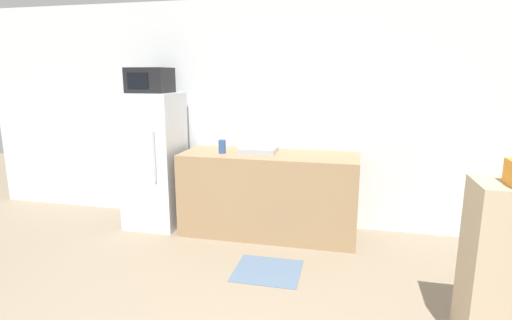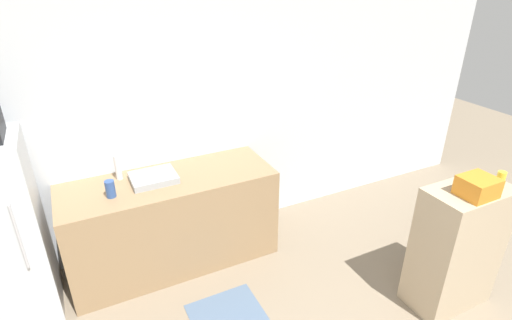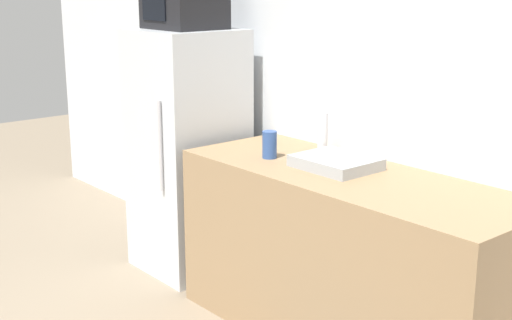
{
  "view_description": "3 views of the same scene",
  "coord_description": "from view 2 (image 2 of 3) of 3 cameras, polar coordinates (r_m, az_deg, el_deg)",
  "views": [
    {
      "loc": [
        0.71,
        -1.35,
        1.76
      ],
      "look_at": [
        -0.06,
        1.94,
        1.04
      ],
      "focal_mm": 28.0,
      "sensor_mm": 36.0,
      "label": 1
    },
    {
      "loc": [
        -0.82,
        -0.35,
        2.65
      ],
      "look_at": [
        0.46,
        2.24,
        1.24
      ],
      "focal_mm": 28.0,
      "sensor_mm": 36.0,
      "label": 2
    },
    {
      "loc": [
        2.18,
        0.27,
        1.87
      ],
      "look_at": [
        0.22,
        1.94,
        1.21
      ],
      "focal_mm": 50.0,
      "sensor_mm": 36.0,
      "label": 3
    }
  ],
  "objects": [
    {
      "name": "sink_basin",
      "position": [
        3.69,
        -14.42,
        -2.47
      ],
      "size": [
        0.4,
        0.32,
        0.06
      ],
      "primitive_type": "cube",
      "color": "#9EA3A8",
      "rests_on": "counter"
    },
    {
      "name": "jar",
      "position": [
        3.62,
        31.58,
        -2.27
      ],
      "size": [
        0.06,
        0.06,
        0.12
      ],
      "primitive_type": "cylinder",
      "color": "yellow",
      "rests_on": "shelf_cabinet"
    },
    {
      "name": "counter",
      "position": [
        3.94,
        -11.78,
        -8.54
      ],
      "size": [
        1.92,
        0.7,
        0.92
      ],
      "primitive_type": "cube",
      "color": "#937551",
      "rests_on": "ground_plane"
    },
    {
      "name": "bottle_short",
      "position": [
        3.53,
        -20.1,
        -3.9
      ],
      "size": [
        0.08,
        0.08,
        0.15
      ],
      "primitive_type": "cylinder",
      "color": "#2D4C8C",
      "rests_on": "counter"
    },
    {
      "name": "bottle_tall",
      "position": [
        3.78,
        -19.11,
        -1.0
      ],
      "size": [
        0.06,
        0.06,
        0.23
      ],
      "primitive_type": "cylinder",
      "color": "silver",
      "rests_on": "counter"
    },
    {
      "name": "refrigerator",
      "position": [
        3.73,
        -32.76,
        -8.85
      ],
      "size": [
        0.61,
        0.62,
        1.56
      ],
      "color": "silver",
      "rests_on": "ground_plane"
    },
    {
      "name": "wall_back",
      "position": [
        3.91,
        -12.61,
        5.08
      ],
      "size": [
        8.0,
        0.06,
        2.6
      ],
      "primitive_type": "cube",
      "color": "silver",
      "rests_on": "ground_plane"
    },
    {
      "name": "shelf_cabinet",
      "position": [
        3.76,
        26.68,
        -11.11
      ],
      "size": [
        0.7,
        0.4,
        1.11
      ],
      "primitive_type": "cube",
      "color": "tan",
      "rests_on": "ground_plane"
    },
    {
      "name": "kitchen_rug",
      "position": [
        3.61,
        -4.07,
        -21.31
      ],
      "size": [
        0.6,
        0.55,
        0.01
      ],
      "primitive_type": "cube",
      "color": "slate",
      "rests_on": "ground_plane"
    },
    {
      "name": "basket",
      "position": [
        3.37,
        29.09,
        -3.35
      ],
      "size": [
        0.26,
        0.23,
        0.15
      ],
      "primitive_type": "cube",
      "color": "orange",
      "rests_on": "shelf_cabinet"
    }
  ]
}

